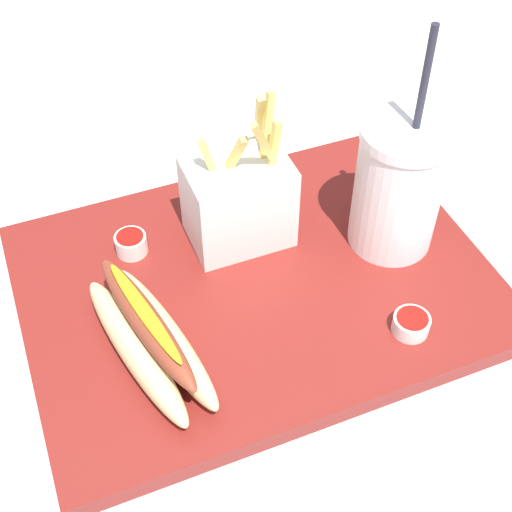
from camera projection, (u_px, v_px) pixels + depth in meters
ground_plane at (256, 298)px, 0.70m from camera, size 2.40×2.40×0.02m
food_tray at (256, 284)px, 0.68m from camera, size 0.44×0.32×0.02m
soda_cup at (400, 189)px, 0.66m from camera, size 0.09×0.09×0.23m
fries_basket at (239, 200)px, 0.68m from camera, size 0.10×0.08×0.16m
hot_dog_1 at (149, 337)px, 0.60m from camera, size 0.09×0.18×0.06m
ketchup_cup_1 at (131, 243)px, 0.69m from camera, size 0.03×0.03×0.02m
ketchup_cup_2 at (411, 323)px, 0.63m from camera, size 0.03×0.03×0.02m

